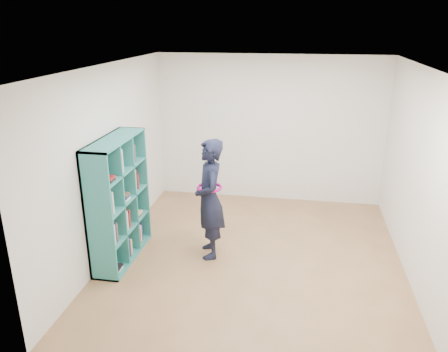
# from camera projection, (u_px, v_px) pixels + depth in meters

# --- Properties ---
(floor) EXTENTS (4.50, 4.50, 0.00)m
(floor) POSITION_uv_depth(u_px,v_px,m) (254.00, 258.00, 6.07)
(floor) COLOR olive
(floor) RESTS_ON ground
(ceiling) EXTENTS (4.50, 4.50, 0.00)m
(ceiling) POSITION_uv_depth(u_px,v_px,m) (259.00, 67.00, 5.20)
(ceiling) COLOR white
(ceiling) RESTS_ON wall_back
(wall_left) EXTENTS (0.02, 4.50, 2.60)m
(wall_left) POSITION_uv_depth(u_px,v_px,m) (110.00, 162.00, 5.96)
(wall_left) COLOR white
(wall_left) RESTS_ON floor
(wall_right) EXTENTS (0.02, 4.50, 2.60)m
(wall_right) POSITION_uv_depth(u_px,v_px,m) (419.00, 179.00, 5.31)
(wall_right) COLOR white
(wall_right) RESTS_ON floor
(wall_back) EXTENTS (4.00, 0.02, 2.60)m
(wall_back) POSITION_uv_depth(u_px,v_px,m) (269.00, 130.00, 7.73)
(wall_back) COLOR white
(wall_back) RESTS_ON floor
(wall_front) EXTENTS (4.00, 0.02, 2.60)m
(wall_front) POSITION_uv_depth(u_px,v_px,m) (227.00, 257.00, 3.55)
(wall_front) COLOR white
(wall_front) RESTS_ON floor
(bookshelf) EXTENTS (0.37, 1.28, 1.70)m
(bookshelf) POSITION_uv_depth(u_px,v_px,m) (117.00, 201.00, 5.85)
(bookshelf) COLOR teal
(bookshelf) RESTS_ON floor
(person) EXTENTS (0.57, 0.70, 1.67)m
(person) POSITION_uv_depth(u_px,v_px,m) (210.00, 199.00, 5.91)
(person) COLOR black
(person) RESTS_ON floor
(smartphone) EXTENTS (0.07, 0.09, 0.14)m
(smartphone) POSITION_uv_depth(u_px,v_px,m) (198.00, 190.00, 5.93)
(smartphone) COLOR silver
(smartphone) RESTS_ON person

